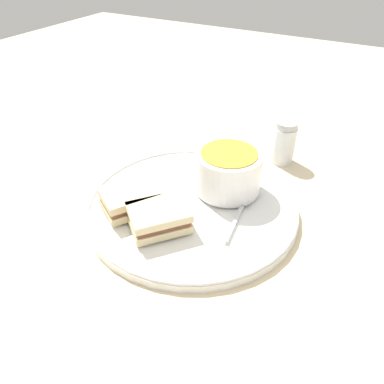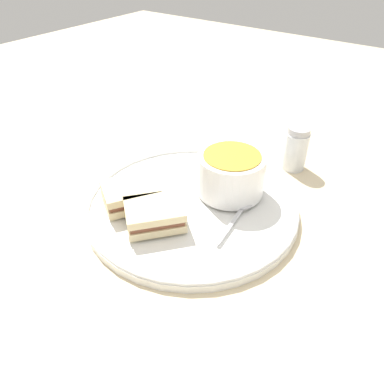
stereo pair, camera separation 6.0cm
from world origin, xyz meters
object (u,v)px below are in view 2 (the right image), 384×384
Objects in this scene: soup_bowl at (231,173)px; sandwich_half_far at (155,215)px; sandwich_half_near at (131,194)px; salt_shaker at (296,149)px; spoon at (243,207)px.

soup_bowl is 0.15m from sandwich_half_far.
soup_bowl reaches higher than sandwich_half_near.
sandwich_half_near is 1.00× the size of sandwich_half_far.
sandwich_half_far is 0.31m from salt_shaker.
sandwich_half_near is at bearing -132.57° from soup_bowl.
sandwich_half_far is (-0.05, -0.14, -0.02)m from soup_bowl.
sandwich_half_near is at bearing 165.94° from sandwich_half_far.
sandwich_half_near and sandwich_half_far have the same top height.
salt_shaker reaches higher than sandwich_half_near.
soup_bowl is 0.17m from sandwich_half_near.
soup_bowl reaches higher than salt_shaker.
salt_shaker is (0.05, 0.16, -0.01)m from soup_bowl.
sandwich_half_far is at bearing 132.92° from spoon.
sandwich_half_near is (-0.11, -0.12, -0.02)m from soup_bowl.
soup_bowl reaches higher than spoon.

